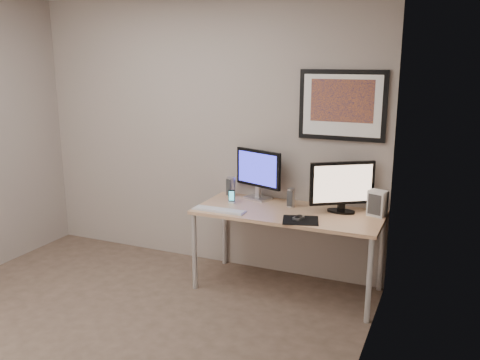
{
  "coord_description": "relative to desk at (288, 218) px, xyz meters",
  "views": [
    {
      "loc": [
        2.28,
        -2.66,
        2.02
      ],
      "look_at": [
        0.65,
        1.1,
        1.03
      ],
      "focal_mm": 38.0,
      "sensor_mm": 36.0,
      "label": 1
    }
  ],
  "objects": [
    {
      "name": "phone_dock",
      "position": [
        -0.55,
        0.03,
        0.13
      ],
      "size": [
        0.07,
        0.07,
        0.12
      ],
      "primitive_type": "cube",
      "rotation": [
        0.0,
        0.0,
        0.24
      ],
      "color": "black",
      "rests_on": "desk"
    },
    {
      "name": "monitor_large",
      "position": [
        -0.38,
        0.26,
        0.32
      ],
      "size": [
        0.49,
        0.23,
        0.46
      ],
      "rotation": [
        0.0,
        0.0,
        -0.34
      ],
      "color": "silver",
      "rests_on": "desk"
    },
    {
      "name": "speaker_left",
      "position": [
        -0.65,
        0.23,
        0.16
      ],
      "size": [
        0.1,
        0.1,
        0.19
      ],
      "primitive_type": "cylinder",
      "rotation": [
        0.0,
        0.0,
        -0.38
      ],
      "color": "silver",
      "rests_on": "desk"
    },
    {
      "name": "mousepad",
      "position": [
        0.17,
        -0.21,
        0.07
      ],
      "size": [
        0.35,
        0.33,
        0.0
      ],
      "primitive_type": "cube",
      "rotation": [
        0.0,
        0.0,
        0.28
      ],
      "color": "black",
      "rests_on": "desk"
    },
    {
      "name": "mouse",
      "position": [
        0.15,
        -0.19,
        0.09
      ],
      "size": [
        0.08,
        0.11,
        0.03
      ],
      "primitive_type": "ellipsoid",
      "rotation": [
        0.0,
        0.0,
        -0.25
      ],
      "color": "black",
      "rests_on": "mousepad"
    },
    {
      "name": "room",
      "position": [
        -1.0,
        -0.9,
        0.98
      ],
      "size": [
        3.6,
        3.6,
        3.6
      ],
      "color": "white",
      "rests_on": "ground"
    },
    {
      "name": "fan_unit",
      "position": [
        0.72,
        0.16,
        0.17
      ],
      "size": [
        0.17,
        0.14,
        0.22
      ],
      "primitive_type": "cube",
      "rotation": [
        0.0,
        0.0,
        -0.32
      ],
      "color": "silver",
      "rests_on": "desk"
    },
    {
      "name": "monitor_tv",
      "position": [
        0.42,
        0.14,
        0.3
      ],
      "size": [
        0.49,
        0.34,
        0.44
      ],
      "rotation": [
        0.0,
        0.0,
        0.59
      ],
      "color": "black",
      "rests_on": "desk"
    },
    {
      "name": "speaker_right",
      "position": [
        -0.02,
        0.13,
        0.15
      ],
      "size": [
        0.07,
        0.07,
        0.17
      ],
      "primitive_type": "cylinder",
      "rotation": [
        0.0,
        0.0,
        -0.02
      ],
      "color": "silver",
      "rests_on": "desk"
    },
    {
      "name": "framed_art",
      "position": [
        0.35,
        0.33,
        0.96
      ],
      "size": [
        0.75,
        0.04,
        0.6
      ],
      "color": "black",
      "rests_on": "room"
    },
    {
      "name": "floor",
      "position": [
        -1.0,
        -1.35,
        -0.66
      ],
      "size": [
        3.6,
        3.6,
        0.0
      ],
      "primitive_type": "plane",
      "color": "#4C3D2F",
      "rests_on": "ground"
    },
    {
      "name": "keyboard",
      "position": [
        -0.55,
        -0.24,
        0.07
      ],
      "size": [
        0.47,
        0.13,
        0.02
      ],
      "primitive_type": "cube",
      "rotation": [
        0.0,
        0.0,
        -0.0
      ],
      "color": "silver",
      "rests_on": "desk"
    },
    {
      "name": "desk",
      "position": [
        0.0,
        0.0,
        0.0
      ],
      "size": [
        1.6,
        0.7,
        0.73
      ],
      "color": "#AA7652",
      "rests_on": "floor"
    }
  ]
}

